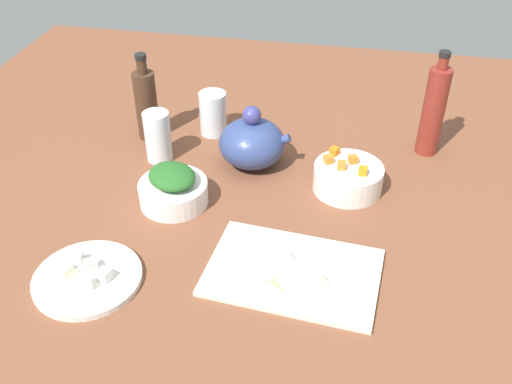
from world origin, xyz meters
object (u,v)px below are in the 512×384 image
(drinking_glass_1, at_px, (158,136))
(plate_tofu, at_px, (88,278))
(cutting_board, at_px, (293,272))
(drinking_glass_0, at_px, (213,113))
(bowl_carrots, at_px, (348,178))
(bottle_0, at_px, (146,103))
(bowl_greens, at_px, (174,193))
(bottle_1, at_px, (434,110))
(teapot, at_px, (252,142))

(drinking_glass_1, bearing_deg, plate_tofu, -89.52)
(cutting_board, xyz_separation_m, drinking_glass_0, (-0.28, 0.48, 0.05))
(plate_tofu, distance_m, drinking_glass_0, 0.58)
(bowl_carrots, relative_size, drinking_glass_0, 1.38)
(plate_tofu, distance_m, bottle_0, 0.53)
(drinking_glass_0, height_order, drinking_glass_1, drinking_glass_1)
(bowl_greens, height_order, bottle_1, bottle_1)
(bowl_carrots, relative_size, bottle_1, 0.59)
(bottle_1, bearing_deg, teapot, -161.43)
(bowl_carrots, height_order, teapot, teapot)
(teapot, distance_m, drinking_glass_0, 0.18)
(bowl_carrots, bearing_deg, drinking_glass_0, 152.66)
(plate_tofu, xyz_separation_m, drinking_glass_1, (-0.00, 0.43, 0.06))
(drinking_glass_0, bearing_deg, drinking_glass_1, -123.66)
(bowl_carrots, bearing_deg, cutting_board, -105.30)
(bottle_1, relative_size, drinking_glass_0, 2.33)
(bottle_1, bearing_deg, cutting_board, -117.95)
(cutting_board, bearing_deg, drinking_glass_1, 138.32)
(bowl_greens, xyz_separation_m, teapot, (0.14, 0.18, 0.03))
(teapot, relative_size, drinking_glass_0, 1.52)
(drinking_glass_0, relative_size, drinking_glass_1, 0.91)
(plate_tofu, relative_size, bowl_carrots, 1.30)
(plate_tofu, height_order, drinking_glass_1, drinking_glass_1)
(plate_tofu, bearing_deg, bottle_1, 42.69)
(plate_tofu, bearing_deg, bowl_greens, 72.19)
(bowl_greens, distance_m, bowl_carrots, 0.39)
(bowl_carrots, bearing_deg, plate_tofu, -139.51)
(bowl_greens, bearing_deg, drinking_glass_0, 88.24)
(plate_tofu, xyz_separation_m, bowl_greens, (0.08, 0.26, 0.02))
(bowl_greens, distance_m, drinking_glass_1, 0.19)
(bowl_greens, height_order, bowl_carrots, bowl_carrots)
(bottle_0, distance_m, drinking_glass_1, 0.12)
(drinking_glass_0, xyz_separation_m, drinking_glass_1, (-0.10, -0.15, 0.01))
(plate_tofu, xyz_separation_m, bottle_1, (0.64, 0.59, 0.11))
(bowl_carrots, distance_m, drinking_glass_1, 0.46)
(bowl_carrots, bearing_deg, bottle_1, 47.58)
(plate_tofu, bearing_deg, drinking_glass_1, 90.48)
(bottle_1, bearing_deg, drinking_glass_0, -178.67)
(bowl_carrots, bearing_deg, teapot, 165.53)
(bowl_carrots, xyz_separation_m, bottle_0, (-0.52, 0.14, 0.06))
(cutting_board, xyz_separation_m, bowl_carrots, (0.08, 0.30, 0.02))
(bowl_carrots, distance_m, bottle_1, 0.28)
(cutting_board, distance_m, drinking_glass_0, 0.56)
(drinking_glass_1, bearing_deg, cutting_board, -41.68)
(plate_tofu, height_order, bottle_1, bottle_1)
(bowl_carrots, bearing_deg, bowl_greens, -161.44)
(teapot, xyz_separation_m, bottle_1, (0.41, 0.14, 0.06))
(bottle_0, distance_m, drinking_glass_0, 0.17)
(cutting_board, bearing_deg, drinking_glass_0, 120.05)
(bowl_greens, relative_size, drinking_glass_0, 1.33)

